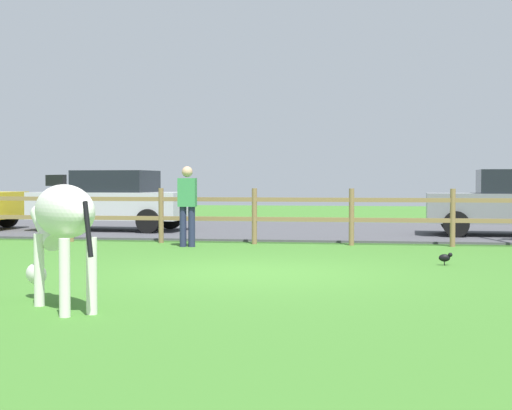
# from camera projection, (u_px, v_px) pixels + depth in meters

# --- Properties ---
(ground_plane) EXTENTS (60.00, 60.00, 0.00)m
(ground_plane) POSITION_uv_depth(u_px,v_px,m) (250.00, 273.00, 11.19)
(ground_plane) COLOR #3D7528
(parking_asphalt) EXTENTS (28.00, 7.40, 0.05)m
(parking_asphalt) POSITION_uv_depth(u_px,v_px,m) (308.00, 230.00, 20.37)
(parking_asphalt) COLOR #47474C
(parking_asphalt) RESTS_ON ground_plane
(paddock_fence) EXTENTS (20.61, 0.11, 1.19)m
(paddock_fence) POSITION_uv_depth(u_px,v_px,m) (254.00, 212.00, 16.22)
(paddock_fence) COLOR olive
(paddock_fence) RESTS_ON ground_plane
(zebra) EXTENTS (1.46, 1.54, 1.41)m
(zebra) POSITION_uv_depth(u_px,v_px,m) (61.00, 221.00, 8.01)
(zebra) COLOR white
(zebra) RESTS_ON ground_plane
(crow_on_grass) EXTENTS (0.21, 0.10, 0.20)m
(crow_on_grass) POSITION_uv_depth(u_px,v_px,m) (445.00, 257.00, 12.15)
(crow_on_grass) COLOR black
(crow_on_grass) RESTS_ON ground_plane
(parked_car_silver) EXTENTS (4.09, 2.07, 1.56)m
(parked_car_silver) POSITION_uv_depth(u_px,v_px,m) (112.00, 200.00, 19.93)
(parked_car_silver) COLOR #B7BABF
(parked_car_silver) RESTS_ON parking_asphalt
(visitor_near_fence) EXTENTS (0.37, 0.23, 1.64)m
(visitor_near_fence) POSITION_uv_depth(u_px,v_px,m) (187.00, 202.00, 15.54)
(visitor_near_fence) COLOR #232847
(visitor_near_fence) RESTS_ON ground_plane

